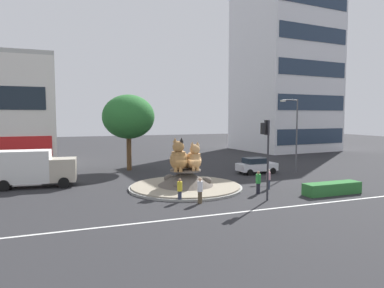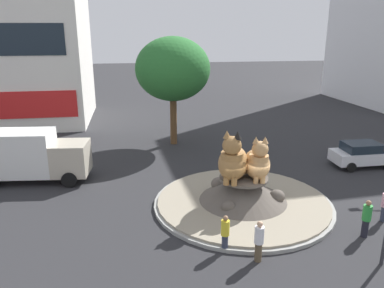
{
  "view_description": "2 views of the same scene",
  "coord_description": "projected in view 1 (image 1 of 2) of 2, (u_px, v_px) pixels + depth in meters",
  "views": [
    {
      "loc": [
        -9.55,
        -26.74,
        5.98
      ],
      "look_at": [
        0.92,
        0.92,
        3.6
      ],
      "focal_mm": 32.55,
      "sensor_mm": 36.0,
      "label": 1
    },
    {
      "loc": [
        -5.24,
        -17.8,
        9.11
      ],
      "look_at": [
        -2.65,
        0.34,
        3.39
      ],
      "focal_mm": 35.82,
      "sensor_mm": 36.0,
      "label": 2
    }
  ],
  "objects": [
    {
      "name": "cat_statue_calico",
      "position": [
        194.0,
        159.0,
        28.57
      ],
      "size": [
        1.65,
        2.37,
        2.35
      ],
      "rotation": [
        0.0,
        0.0,
        -1.67
      ],
      "color": "tan",
      "rests_on": "roundabout_island"
    },
    {
      "name": "pedestrian_green_shirt",
      "position": [
        258.0,
        182.0,
        26.73
      ],
      "size": [
        0.39,
        0.39,
        1.77
      ],
      "rotation": [
        0.0,
        0.0,
        4.67
      ],
      "color": "black",
      "rests_on": "ground"
    },
    {
      "name": "pedestrian_yellow_shirt",
      "position": [
        180.0,
        190.0,
        24.22
      ],
      "size": [
        0.36,
        0.36,
        1.65
      ],
      "rotation": [
        0.0,
        0.0,
        2.47
      ],
      "color": "#33384C",
      "rests_on": "ground"
    },
    {
      "name": "broadleaf_tree_behind_island",
      "position": [
        129.0,
        117.0,
        38.07
      ],
      "size": [
        5.69,
        5.69,
        8.33
      ],
      "color": "brown",
      "rests_on": "ground"
    },
    {
      "name": "clipped_hedge_strip",
      "position": [
        332.0,
        188.0,
        26.65
      ],
      "size": [
        4.75,
        1.2,
        0.9
      ],
      "primitive_type": "cube",
      "color": "#2D7033",
      "rests_on": "ground"
    },
    {
      "name": "pedestrian_pink_shirt",
      "position": [
        268.0,
        179.0,
        28.45
      ],
      "size": [
        0.33,
        0.33,
        1.65
      ],
      "rotation": [
        0.0,
        0.0,
        4.84
      ],
      "color": "#33384C",
      "rests_on": "ground"
    },
    {
      "name": "pedestrian_white_shirt",
      "position": [
        200.0,
        190.0,
        23.8
      ],
      "size": [
        0.38,
        0.38,
        1.78
      ],
      "rotation": [
        0.0,
        0.0,
        4.45
      ],
      "color": "brown",
      "rests_on": "ground"
    },
    {
      "name": "sedan_on_far_lane",
      "position": [
        256.0,
        165.0,
        36.3
      ],
      "size": [
        4.15,
        2.1,
        1.65
      ],
      "rotation": [
        0.0,
        0.0,
        0.01
      ],
      "color": "silver",
      "rests_on": "ground"
    },
    {
      "name": "cat_statue_tabby",
      "position": [
        179.0,
        158.0,
        28.12
      ],
      "size": [
        2.53,
        2.79,
        2.7
      ],
      "rotation": [
        0.0,
        0.0,
        -1.96
      ],
      "color": "#9E703D",
      "rests_on": "roundabout_island"
    },
    {
      "name": "delivery_box_truck",
      "position": [
        31.0,
        168.0,
        29.09
      ],
      "size": [
        7.02,
        2.92,
        3.12
      ],
      "rotation": [
        0.0,
        0.0,
        -0.09
      ],
      "color": "#B7AD99",
      "rests_on": "ground"
    },
    {
      "name": "roundabout_island",
      "position": [
        186.0,
        182.0,
        28.73
      ],
      "size": [
        9.35,
        9.35,
        1.58
      ],
      "color": "gray",
      "rests_on": "ground"
    },
    {
      "name": "office_tower",
      "position": [
        285.0,
        73.0,
        61.17
      ],
      "size": [
        15.9,
        14.77,
        27.11
      ],
      "rotation": [
        0.0,
        0.0,
        0.09
      ],
      "color": "silver",
      "rests_on": "ground"
    },
    {
      "name": "lane_centreline",
      "position": [
        229.0,
        213.0,
        21.42
      ],
      "size": [
        112.0,
        0.2,
        0.01
      ],
      "primitive_type": "cube",
      "color": "silver",
      "rests_on": "ground"
    },
    {
      "name": "ground_plane",
      "position": [
        186.0,
        188.0,
        28.77
      ],
      "size": [
        160.0,
        160.0,
        0.0
      ],
      "primitive_type": "plane",
      "color": "#28282B"
    },
    {
      "name": "streetlight_arm",
      "position": [
        295.0,
        131.0,
        36.65
      ],
      "size": [
        1.95,
        0.49,
        7.75
      ],
      "rotation": [
        0.0,
        0.0,
        2.96
      ],
      "color": "#4C4C51",
      "rests_on": "ground"
    },
    {
      "name": "traffic_light_mast",
      "position": [
        267.0,
        142.0,
        24.44
      ],
      "size": [
        0.74,
        0.5,
        5.7
      ],
      "rotation": [
        0.0,
        0.0,
        1.5
      ],
      "color": "#2D2D33",
      "rests_on": "ground"
    }
  ]
}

